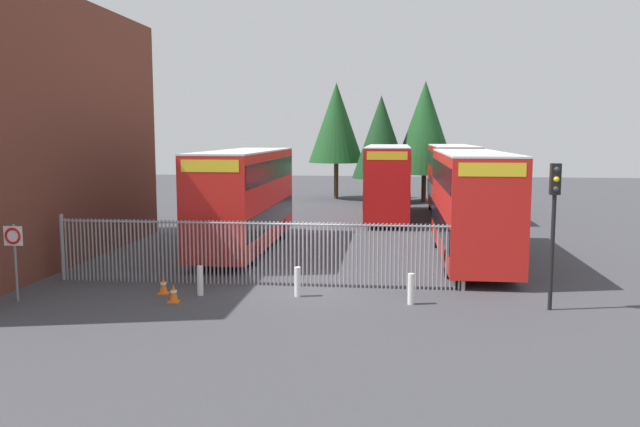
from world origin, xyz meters
TOP-DOWN VIEW (x-y plane):
  - ground_plane at (0.00, 8.00)m, footprint 100.00×100.00m
  - palisade_fence at (-1.73, 0.00)m, footprint 14.03×0.14m
  - double_decker_bus_near_gate at (-3.64, 6.61)m, footprint 2.54×10.81m
  - double_decker_bus_behind_fence_left at (6.01, 5.27)m, footprint 2.54×10.81m
  - double_decker_bus_behind_fence_right at (2.52, 18.29)m, footprint 2.54×10.81m
  - double_decker_bus_far_back at (6.53, 20.17)m, footprint 2.54×10.81m
  - bollard_near_left at (-3.22, -1.59)m, footprint 0.20×0.20m
  - bollard_center_front at (-0.10, -1.40)m, footprint 0.20×0.20m
  - bollard_near_right at (3.46, -1.94)m, footprint 0.20×0.20m
  - traffic_cone_by_gate at (-3.76, -2.56)m, footprint 0.34×0.34m
  - traffic_cone_mid_forecourt at (-4.45, -1.56)m, footprint 0.34×0.34m
  - speed_limit_sign_post at (-8.61, -3.00)m, footprint 0.60×0.14m
  - traffic_light_kerbside at (7.50, -2.11)m, footprint 0.28×0.33m
  - tree_tall_back at (-1.69, 29.93)m, footprint 4.37×4.37m
  - tree_short_side at (1.88, 27.56)m, footprint 4.30×4.30m
  - tree_mid_row at (5.14, 28.39)m, footprint 4.85×4.85m

SIDE VIEW (x-z plane):
  - ground_plane at x=0.00m, z-range 0.00..0.00m
  - traffic_cone_by_gate at x=-3.76m, z-range -0.01..0.58m
  - traffic_cone_mid_forecourt at x=-4.45m, z-range -0.01..0.58m
  - bollard_near_left at x=-3.22m, z-range 0.00..0.95m
  - bollard_center_front at x=-0.10m, z-range 0.00..0.95m
  - bollard_near_right at x=3.46m, z-range 0.00..0.95m
  - palisade_fence at x=-1.73m, z-range 0.01..2.36m
  - speed_limit_sign_post at x=-8.61m, z-range 0.58..2.98m
  - double_decker_bus_near_gate at x=-3.64m, z-range 0.21..4.63m
  - double_decker_bus_behind_fence_left at x=6.01m, z-range 0.21..4.63m
  - double_decker_bus_behind_fence_right at x=2.52m, z-range 0.21..4.63m
  - double_decker_bus_far_back at x=6.53m, z-range 0.21..4.63m
  - traffic_light_kerbside at x=7.50m, z-range 0.84..5.14m
  - tree_short_side at x=1.88m, z-range 0.91..8.89m
  - tree_mid_row at x=5.14m, z-range 1.07..10.15m
  - tree_tall_back at x=-1.69m, z-range 1.43..10.57m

